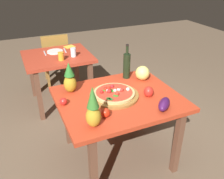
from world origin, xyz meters
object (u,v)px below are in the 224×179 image
object	(u,v)px
pizza_board	(114,95)
knife_utensil	(65,50)
background_table	(58,63)
tomato_near_board	(63,101)
pizza	(114,93)
tomato_beside_pepper	(106,113)
dinner_plate	(55,51)
pineapple_right	(70,79)
fork_utensil	(45,53)
melon	(142,73)
wine_bottle	(127,65)
bell_pepper	(149,92)
napkin_folded	(69,47)
drinking_glass_juice	(61,56)
display_table	(118,105)
pineapple_left	(93,109)
eggplant	(164,104)
dining_chair	(56,56)
drinking_glass_water	(73,52)

from	to	relation	value
pizza_board	knife_utensil	distance (m)	1.46
background_table	tomato_near_board	distance (m)	1.30
pizza	tomato_beside_pepper	world-z (taller)	pizza
pizza_board	tomato_beside_pepper	size ratio (longest dim) A/B	5.95
tomato_near_board	dinner_plate	xyz separation A→B (m)	(0.22, 1.41, -0.03)
pineapple_right	background_table	bearing A→B (deg)	84.58
fork_utensil	melon	bearing A→B (deg)	-54.73
wine_bottle	bell_pepper	xyz separation A→B (m)	(0.01, -0.44, -0.10)
wine_bottle	knife_utensil	xyz separation A→B (m)	(-0.40, 1.14, -0.14)
tomato_beside_pepper	napkin_folded	world-z (taller)	tomato_beside_pepper
tomato_beside_pepper	drinking_glass_juice	xyz separation A→B (m)	(-0.04, 1.39, 0.01)
wine_bottle	display_table	bearing A→B (deg)	-126.54
drinking_glass_juice	pizza	bearing A→B (deg)	-78.20
fork_utensil	pineapple_left	bearing A→B (deg)	-85.96
display_table	tomato_near_board	size ratio (longest dim) A/B	16.61
pizza	wine_bottle	distance (m)	0.44
pizza_board	drinking_glass_juice	size ratio (longest dim) A/B	4.45
wine_bottle	pineapple_left	world-z (taller)	wine_bottle
background_table	pineapple_right	xyz separation A→B (m)	(-0.10, -1.06, 0.25)
display_table	pineapple_right	world-z (taller)	pineapple_right
melon	pineapple_left	bearing A→B (deg)	-143.38
knife_utensil	pineapple_right	bearing A→B (deg)	-96.71
pizza_board	eggplant	xyz separation A→B (m)	(0.30, -0.36, 0.03)
tomato_near_board	fork_utensil	world-z (taller)	tomato_near_board
pizza	knife_utensil	size ratio (longest dim) A/B	2.15
bell_pepper	eggplant	bearing A→B (deg)	-88.49
drinking_glass_juice	fork_utensil	xyz separation A→B (m)	(-0.15, 0.34, -0.05)
pizza_board	bell_pepper	bearing A→B (deg)	-22.12
wine_bottle	fork_utensil	bearing A→B (deg)	120.70
tomato_near_board	display_table	bearing A→B (deg)	-8.22
dining_chair	tomato_near_board	size ratio (longest dim) A/B	12.56
pizza	tomato_beside_pepper	xyz separation A→B (m)	(-0.20, -0.27, -0.00)
fork_utensil	tomato_beside_pepper	bearing A→B (deg)	-81.56
pizza	fork_utensil	distance (m)	1.51
pizza_board	fork_utensil	world-z (taller)	pizza_board
dining_chair	drinking_glass_juice	bearing A→B (deg)	88.53
pizza_board	eggplant	distance (m)	0.48
background_table	wine_bottle	distance (m)	1.16
melon	napkin_folded	world-z (taller)	melon
display_table	bell_pepper	xyz separation A→B (m)	(0.26, -0.10, 0.13)
bell_pepper	pizza_board	bearing A→B (deg)	157.88
drinking_glass_water	napkin_folded	world-z (taller)	drinking_glass_water
napkin_folded	knife_utensil	bearing A→B (deg)	-126.03
background_table	drinking_glass_juice	bearing A→B (deg)	-86.79
display_table	bell_pepper	distance (m)	0.31
bell_pepper	fork_utensil	world-z (taller)	bell_pepper
pizza_board	dining_chair	bearing A→B (deg)	94.72
dining_chair	pineapple_left	world-z (taller)	pineapple_left
knife_utensil	eggplant	bearing A→B (deg)	-72.64
dinner_plate	knife_utensil	world-z (taller)	dinner_plate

